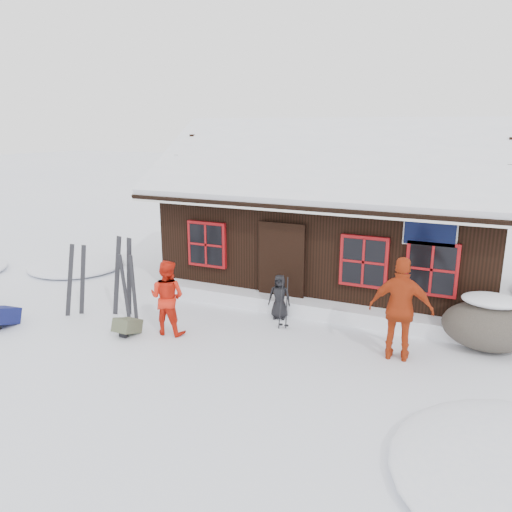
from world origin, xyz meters
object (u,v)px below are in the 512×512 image
object	(u,v)px
skier_orange_left	(167,297)
backpack_olive	(128,329)
skier_crouched	(279,297)
ski_poles	(284,303)
ski_pair_left	(76,281)
backpack_blue	(2,319)
skier_orange_right	(401,309)
boulder	(488,325)

from	to	relation	value
skier_orange_left	backpack_olive	size ratio (longest dim) A/B	3.04
skier_crouched	backpack_olive	distance (m)	3.33
skier_crouched	ski_poles	bearing A→B (deg)	-73.40
ski_pair_left	backpack_blue	xyz separation A→B (m)	(-0.99, -1.24, -0.63)
ski_pair_left	backpack_blue	world-z (taller)	ski_pair_left
skier_orange_right	ski_pair_left	distance (m)	7.05
boulder	ski_poles	bearing A→B (deg)	-170.01
skier_orange_right	backpack_olive	size ratio (longest dim) A/B	3.77
ski_pair_left	ski_poles	world-z (taller)	ski_pair_left
ski_pair_left	ski_poles	bearing A→B (deg)	-14.08
skier_orange_left	backpack_olive	xyz separation A→B (m)	(-0.70, -0.45, -0.65)
ski_pair_left	skier_orange_right	bearing A→B (deg)	-22.51
boulder	backpack_olive	size ratio (longest dim) A/B	3.29
boulder	ski_pair_left	bearing A→B (deg)	-167.63
backpack_blue	backpack_olive	world-z (taller)	backpack_blue
skier_crouched	skier_orange_left	bearing A→B (deg)	-150.18
backpack_blue	ski_pair_left	bearing A→B (deg)	44.63
skier_orange_right	skier_crouched	size ratio (longest dim) A/B	1.93
skier_crouched	ski_pair_left	xyz separation A→B (m)	(-4.26, -1.69, 0.30)
boulder	skier_orange_right	bearing A→B (deg)	-142.81
skier_orange_right	skier_crouched	world-z (taller)	skier_orange_right
boulder	backpack_blue	distance (m)	9.99
skier_orange_right	backpack_blue	distance (m)	8.28
skier_orange_left	ski_pair_left	bearing A→B (deg)	-5.59
ski_poles	skier_orange_right	bearing A→B (deg)	-10.20
skier_crouched	backpack_olive	size ratio (longest dim) A/B	1.96
boulder	ski_poles	world-z (taller)	ski_poles
skier_orange_right	skier_orange_left	bearing A→B (deg)	5.35
ski_pair_left	boulder	bearing A→B (deg)	-16.10
skier_crouched	boulder	xyz separation A→B (m)	(4.25, 0.17, -0.00)
skier_orange_left	boulder	bearing A→B (deg)	-167.55
skier_orange_left	backpack_blue	distance (m)	3.71
ski_poles	backpack_olive	world-z (taller)	ski_poles
skier_orange_left	skier_orange_right	world-z (taller)	skier_orange_right
boulder	ski_pair_left	world-z (taller)	ski_pair_left
skier_crouched	skier_orange_right	bearing A→B (deg)	-33.16
skier_orange_left	boulder	distance (m)	6.34
skier_orange_right	backpack_blue	bearing A→B (deg)	9.69
skier_orange_right	skier_crouched	distance (m)	2.95
skier_orange_right	boulder	xyz separation A→B (m)	(1.49, 1.13, -0.47)
backpack_olive	ski_poles	bearing A→B (deg)	30.71
skier_orange_left	ski_pair_left	size ratio (longest dim) A/B	0.92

